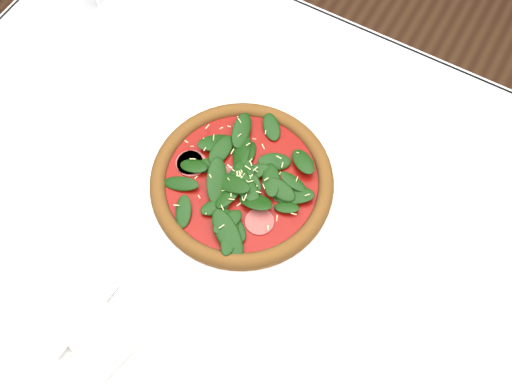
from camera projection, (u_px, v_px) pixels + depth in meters
The scene contains 7 objects.
ground at pixel (259, 322), 1.54m from camera, with size 6.00×6.00×0.00m, color brown.
dining_table at pixel (261, 234), 0.96m from camera, with size 1.21×0.81×0.75m.
plate at pixel (242, 186), 0.88m from camera, with size 0.32×0.32×0.01m.
pizza at pixel (242, 180), 0.86m from camera, with size 0.35×0.35×0.04m.
napkin at pixel (85, 321), 0.79m from camera, with size 0.16×0.07×0.01m, color white.
fork at pixel (98, 303), 0.79m from camera, with size 0.04×0.16×0.00m.
saucer_far at pixel (482, 217), 0.85m from camera, with size 0.15×0.15×0.01m.
Camera 1 is at (0.16, -0.31, 1.54)m, focal length 40.00 mm.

